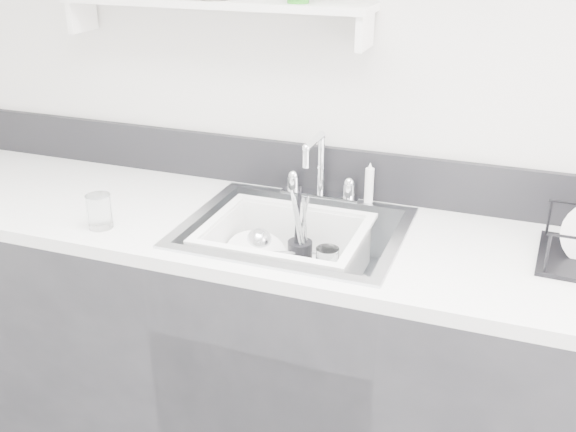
% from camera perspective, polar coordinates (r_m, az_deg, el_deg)
% --- Properties ---
extents(counter_run, '(3.20, 0.62, 0.92)m').
position_cam_1_polar(counter_run, '(2.21, 0.46, -11.89)').
color(counter_run, black).
rests_on(counter_run, ground).
extents(backsplash, '(3.20, 0.02, 0.16)m').
position_cam_1_polar(backsplash, '(2.21, 3.15, 3.91)').
color(backsplash, black).
rests_on(backsplash, counter_run).
extents(sink, '(0.64, 0.52, 0.20)m').
position_cam_1_polar(sink, '(2.02, 0.49, -3.35)').
color(sink, silver).
rests_on(sink, counter_run).
extents(faucet, '(0.26, 0.18, 0.23)m').
position_cam_1_polar(faucet, '(2.17, 2.72, 2.97)').
color(faucet, silver).
rests_on(faucet, counter_run).
extents(side_sprayer, '(0.03, 0.03, 0.14)m').
position_cam_1_polar(side_sprayer, '(2.14, 6.89, 2.75)').
color(side_sprayer, white).
rests_on(side_sprayer, counter_run).
extents(wall_shelf, '(1.00, 0.16, 0.12)m').
position_cam_1_polar(wall_shelf, '(2.16, -6.43, 17.30)').
color(wall_shelf, silver).
rests_on(wall_shelf, room_shell).
extents(wash_tub, '(0.58, 0.54, 0.18)m').
position_cam_1_polar(wash_tub, '(2.00, -0.25, -3.18)').
color(wash_tub, white).
rests_on(wash_tub, sink).
extents(plate_stack, '(0.23, 0.22, 0.09)m').
position_cam_1_polar(plate_stack, '(2.07, -2.50, -3.84)').
color(plate_stack, white).
rests_on(plate_stack, wash_tub).
extents(utensil_cup, '(0.08, 0.08, 0.25)m').
position_cam_1_polar(utensil_cup, '(2.05, 1.00, -3.13)').
color(utensil_cup, black).
rests_on(utensil_cup, wash_tub).
extents(ladle, '(0.31, 0.29, 0.09)m').
position_cam_1_polar(ladle, '(2.05, -1.51, -3.50)').
color(ladle, silver).
rests_on(ladle, wash_tub).
extents(tumbler_in_tub, '(0.09, 0.09, 0.10)m').
position_cam_1_polar(tumbler_in_tub, '(2.01, 3.33, -4.03)').
color(tumbler_in_tub, white).
rests_on(tumbler_in_tub, wash_tub).
extents(tumbler_counter, '(0.08, 0.08, 0.10)m').
position_cam_1_polar(tumbler_counter, '(2.04, -15.68, 0.38)').
color(tumbler_counter, white).
rests_on(tumbler_counter, counter_run).
extents(bowl_small, '(0.13, 0.13, 0.03)m').
position_cam_1_polar(bowl_small, '(1.98, 2.04, -5.48)').
color(bowl_small, white).
rests_on(bowl_small, wash_tub).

